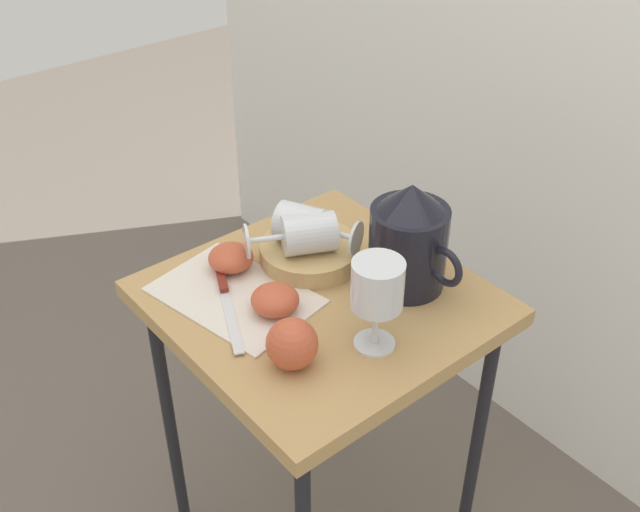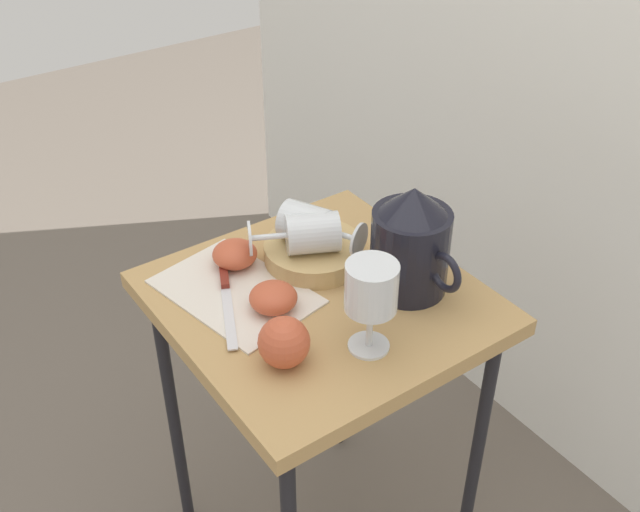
{
  "view_description": "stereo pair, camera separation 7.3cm",
  "coord_description": "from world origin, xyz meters",
  "px_view_note": "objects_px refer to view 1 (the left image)",
  "views": [
    {
      "loc": [
        0.77,
        -0.63,
        1.47
      ],
      "look_at": [
        0.0,
        0.0,
        0.76
      ],
      "focal_mm": 42.94,
      "sensor_mm": 36.0,
      "label": 1
    },
    {
      "loc": [
        0.82,
        -0.57,
        1.47
      ],
      "look_at": [
        0.0,
        0.0,
        0.76
      ],
      "focal_mm": 42.94,
      "sensor_mm": 36.0,
      "label": 2
    }
  ],
  "objects_px": {
    "wine_glass_tipped_far": "(306,234)",
    "table": "(320,329)",
    "wine_glass_upright": "(377,289)",
    "wine_glass_tipped_near": "(304,225)",
    "pitcher": "(408,245)",
    "knife": "(224,291)",
    "apple_half_right": "(275,300)",
    "apple_half_left": "(231,258)",
    "apple_whole": "(292,344)",
    "basket_tray": "(310,253)"
  },
  "relations": [
    {
      "from": "wine_glass_tipped_near",
      "to": "knife",
      "type": "relative_size",
      "value": 0.72
    },
    {
      "from": "apple_whole",
      "to": "pitcher",
      "type": "bearing_deg",
      "value": 97.41
    },
    {
      "from": "basket_tray",
      "to": "pitcher",
      "type": "relative_size",
      "value": 0.92
    },
    {
      "from": "pitcher",
      "to": "wine_glass_tipped_far",
      "type": "bearing_deg",
      "value": -144.52
    },
    {
      "from": "table",
      "to": "apple_half_left",
      "type": "bearing_deg",
      "value": -154.7
    },
    {
      "from": "basket_tray",
      "to": "knife",
      "type": "bearing_deg",
      "value": -94.13
    },
    {
      "from": "wine_glass_upright",
      "to": "knife",
      "type": "bearing_deg",
      "value": -156.04
    },
    {
      "from": "apple_half_right",
      "to": "knife",
      "type": "bearing_deg",
      "value": -156.19
    },
    {
      "from": "table",
      "to": "apple_half_left",
      "type": "relative_size",
      "value": 8.78
    },
    {
      "from": "wine_glass_tipped_near",
      "to": "apple_half_left",
      "type": "bearing_deg",
      "value": -114.46
    },
    {
      "from": "apple_half_left",
      "to": "apple_half_right",
      "type": "bearing_deg",
      "value": -4.28
    },
    {
      "from": "knife",
      "to": "apple_half_right",
      "type": "bearing_deg",
      "value": 23.81
    },
    {
      "from": "apple_half_right",
      "to": "apple_half_left",
      "type": "bearing_deg",
      "value": 175.72
    },
    {
      "from": "table",
      "to": "knife",
      "type": "xyz_separation_m",
      "value": [
        -0.1,
        -0.12,
        0.08
      ]
    },
    {
      "from": "pitcher",
      "to": "table",
      "type": "bearing_deg",
      "value": -116.19
    },
    {
      "from": "basket_tray",
      "to": "pitcher",
      "type": "distance_m",
      "value": 0.19
    },
    {
      "from": "table",
      "to": "pitcher",
      "type": "relative_size",
      "value": 3.58
    },
    {
      "from": "apple_half_right",
      "to": "apple_whole",
      "type": "relative_size",
      "value": 1.0
    },
    {
      "from": "pitcher",
      "to": "wine_glass_tipped_near",
      "type": "relative_size",
      "value": 1.2
    },
    {
      "from": "basket_tray",
      "to": "knife",
      "type": "xyz_separation_m",
      "value": [
        -0.01,
        -0.17,
        -0.01
      ]
    },
    {
      "from": "apple_half_left",
      "to": "apple_whole",
      "type": "bearing_deg",
      "value": -13.91
    },
    {
      "from": "table",
      "to": "pitcher",
      "type": "xyz_separation_m",
      "value": [
        0.07,
        0.13,
        0.15
      ]
    },
    {
      "from": "wine_glass_tipped_near",
      "to": "apple_half_left",
      "type": "height_order",
      "value": "wine_glass_tipped_near"
    },
    {
      "from": "basket_tray",
      "to": "apple_half_left",
      "type": "relative_size",
      "value": 2.26
    },
    {
      "from": "basket_tray",
      "to": "apple_half_right",
      "type": "distance_m",
      "value": 0.15
    },
    {
      "from": "pitcher",
      "to": "wine_glass_tipped_far",
      "type": "xyz_separation_m",
      "value": [
        -0.14,
        -0.1,
        -0.01
      ]
    },
    {
      "from": "pitcher",
      "to": "wine_glass_upright",
      "type": "height_order",
      "value": "pitcher"
    },
    {
      "from": "wine_glass_tipped_far",
      "to": "knife",
      "type": "xyz_separation_m",
      "value": [
        -0.02,
        -0.15,
        -0.06
      ]
    },
    {
      "from": "pitcher",
      "to": "wine_glass_tipped_near",
      "type": "xyz_separation_m",
      "value": [
        -0.16,
        -0.09,
        -0.01
      ]
    },
    {
      "from": "table",
      "to": "wine_glass_upright",
      "type": "height_order",
      "value": "wine_glass_upright"
    },
    {
      "from": "wine_glass_tipped_far",
      "to": "apple_half_left",
      "type": "distance_m",
      "value": 0.14
    },
    {
      "from": "wine_glass_tipped_far",
      "to": "table",
      "type": "bearing_deg",
      "value": -22.92
    },
    {
      "from": "wine_glass_upright",
      "to": "wine_glass_tipped_far",
      "type": "bearing_deg",
      "value": 168.64
    },
    {
      "from": "apple_half_right",
      "to": "wine_glass_upright",
      "type": "bearing_deg",
      "value": 24.05
    },
    {
      "from": "apple_half_right",
      "to": "wine_glass_tipped_near",
      "type": "bearing_deg",
      "value": 124.16
    },
    {
      "from": "apple_whole",
      "to": "apple_half_left",
      "type": "bearing_deg",
      "value": 166.09
    },
    {
      "from": "wine_glass_tipped_near",
      "to": "knife",
      "type": "bearing_deg",
      "value": -90.33
    },
    {
      "from": "basket_tray",
      "to": "wine_glass_upright",
      "type": "distance_m",
      "value": 0.26
    },
    {
      "from": "pitcher",
      "to": "wine_glass_upright",
      "type": "xyz_separation_m",
      "value": [
        0.08,
        -0.15,
        0.03
      ]
    },
    {
      "from": "apple_half_left",
      "to": "apple_half_right",
      "type": "height_order",
      "value": "same"
    },
    {
      "from": "basket_tray",
      "to": "apple_half_right",
      "type": "relative_size",
      "value": 2.26
    },
    {
      "from": "pitcher",
      "to": "knife",
      "type": "xyz_separation_m",
      "value": [
        -0.17,
        -0.26,
        -0.07
      ]
    },
    {
      "from": "wine_glass_upright",
      "to": "wine_glass_tipped_near",
      "type": "distance_m",
      "value": 0.25
    },
    {
      "from": "wine_glass_tipped_far",
      "to": "apple_half_left",
      "type": "height_order",
      "value": "wine_glass_tipped_far"
    },
    {
      "from": "table",
      "to": "knife",
      "type": "height_order",
      "value": "knife"
    },
    {
      "from": "apple_half_left",
      "to": "apple_whole",
      "type": "xyz_separation_m",
      "value": [
        0.25,
        -0.06,
        0.01
      ]
    },
    {
      "from": "pitcher",
      "to": "wine_glass_upright",
      "type": "relative_size",
      "value": 1.25
    },
    {
      "from": "basket_tray",
      "to": "knife",
      "type": "relative_size",
      "value": 0.8
    },
    {
      "from": "apple_whole",
      "to": "knife",
      "type": "distance_m",
      "value": 0.2
    },
    {
      "from": "wine_glass_tipped_far",
      "to": "wine_glass_upright",
      "type": "bearing_deg",
      "value": -11.36
    }
  ]
}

